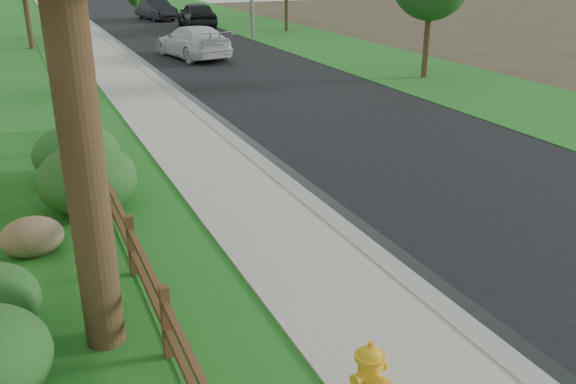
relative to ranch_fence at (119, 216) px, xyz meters
name	(u,v)px	position (x,y,z in m)	size (l,w,h in m)	color
road	(175,37)	(8.20, 28.60, -0.61)	(8.00, 90.00, 0.02)	black
curb	(107,39)	(4.00, 28.60, -0.56)	(0.40, 90.00, 0.12)	gray
wet_gutter	(113,40)	(4.35, 28.60, -0.60)	(0.50, 90.00, 0.00)	black
sidewalk	(84,41)	(2.70, 28.60, -0.57)	(2.20, 90.00, 0.10)	#A39F8E
grass_strip	(51,43)	(0.80, 28.60, -0.59)	(1.60, 90.00, 0.06)	#1E611B
verge_far	(275,31)	(15.10, 28.60, -0.60)	(6.00, 90.00, 0.04)	#1E611B
ranch_fence	(119,216)	(0.00, 0.00, 0.00)	(0.12, 16.92, 1.10)	#52381B
fire_hydrant	(369,375)	(1.90, -5.49, -0.13)	(0.55, 0.45, 0.84)	orange
white_suv	(193,42)	(7.01, 20.04, 0.19)	(2.22, 5.45, 1.58)	silver
dark_car_mid	(197,15)	(10.80, 32.44, 0.30)	(2.12, 5.26, 1.79)	black
dark_car_far	(156,9)	(9.41, 39.12, 0.20)	(1.69, 4.83, 1.59)	black
boulder	(32,237)	(-1.47, 0.29, -0.26)	(1.08, 0.81, 0.72)	brown
shrub_c	(87,179)	(-0.30, 1.91, 0.10)	(1.99, 1.99, 1.44)	#1B4C1C
shrub_d	(77,154)	(-0.30, 3.88, 0.05)	(1.97, 1.97, 1.34)	#1B4C1C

